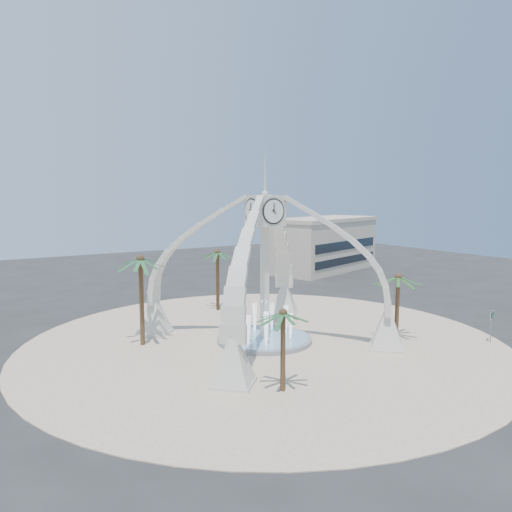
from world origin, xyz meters
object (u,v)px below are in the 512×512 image
fountain (265,338)px  palm_east (398,278)px  clock_tower (265,266)px  palm_north (217,253)px  palm_south (283,314)px  palm_west (140,260)px  street_sign (492,319)px

fountain → palm_east: (9.85, -5.54, 5.09)m
clock_tower → palm_north: 12.42m
palm_north → palm_south: palm_north is taller
clock_tower → palm_east: size_ratio=2.90×
clock_tower → palm_west: bearing=153.2°
clock_tower → palm_south: 10.81m
palm_west → street_sign: bearing=-31.0°
clock_tower → street_sign: clock_tower is taller
palm_south → street_sign: 20.93m
palm_east → palm_west: size_ratio=0.77×
fountain → palm_north: size_ratio=1.13×
palm_west → palm_south: 14.85m
clock_tower → palm_north: bearing=80.6°
palm_south → street_sign: bearing=-2.4°
palm_east → palm_north: bearing=113.7°
fountain → palm_west: (-9.04, 4.57, 6.79)m
fountain → palm_north: 13.76m
fountain → palm_west: bearing=153.2°
clock_tower → palm_south: (-4.87, -9.53, -1.47)m
palm_west → street_sign: size_ratio=2.80×
clock_tower → palm_south: size_ratio=3.13×
fountain → palm_south: 11.70m
palm_west → street_sign: (24.88, -14.96, -5.04)m
fountain → street_sign: bearing=-33.3°
clock_tower → palm_west: 10.15m
palm_west → palm_east: bearing=-28.1°
fountain → palm_north: bearing=80.6°
fountain → palm_west: 12.19m
palm_east → street_sign: size_ratio=2.17×
palm_south → street_sign: palm_south is taller
clock_tower → palm_west: clock_tower is taller
street_sign → palm_south: bearing=155.9°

